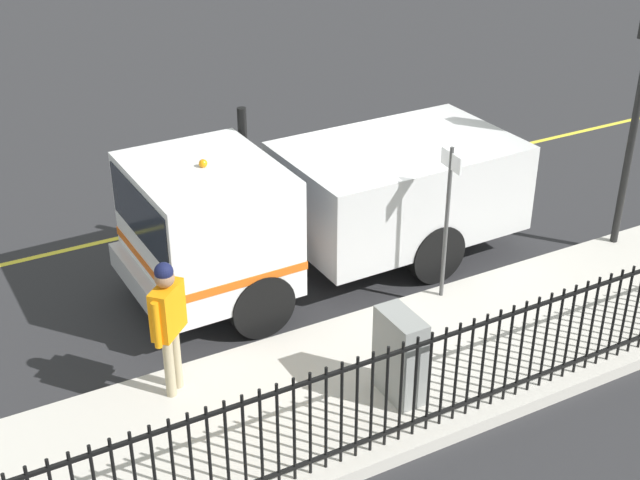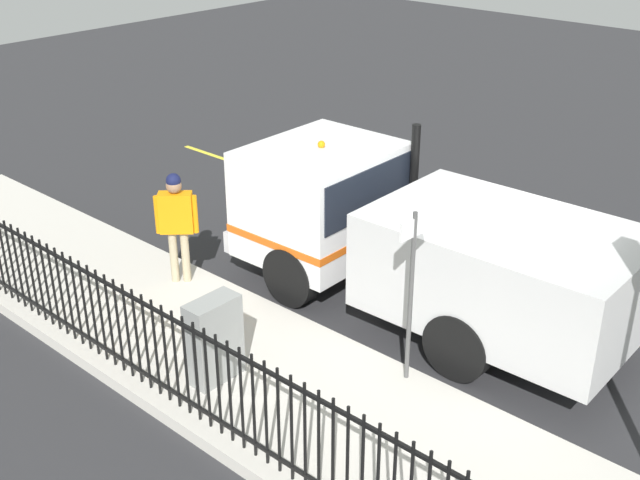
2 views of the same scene
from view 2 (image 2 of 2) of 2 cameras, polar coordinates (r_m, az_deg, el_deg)
The scene contains 9 objects.
ground_plane at distance 11.94m, azimuth 11.46°, elevation -6.87°, with size 48.42×48.42×0.00m, color #2B2B2D.
sidewalk_slab at distance 9.90m, azimuth 2.47°, elevation -13.35°, with size 2.81×22.01×0.18m, color beige.
lane_marking at distance 14.04m, azimuth 17.11°, elevation -2.33°, with size 0.12×19.81×0.01m, color yellow.
work_truck at distance 11.99m, azimuth 6.12°, elevation 0.59°, with size 2.48×6.33×2.58m.
worker_standing at distance 12.56m, azimuth -10.21°, elevation 1.65°, with size 0.53×0.54×1.83m.
iron_fence at distance 8.73m, azimuth -2.51°, elevation -13.01°, with size 0.04×18.74×1.36m.
utility_cabinet at distance 10.37m, azimuth -7.56°, elevation -7.07°, with size 0.72×0.35×1.15m, color gray.
traffic_cone at distance 12.80m, azimuth 20.44°, elevation -3.93°, with size 0.49×0.49×0.70m, color orange.
street_sign at distance 9.89m, azimuth 6.56°, elevation -2.71°, with size 0.50×0.07×2.36m.
Camera 2 is at (8.93, 4.82, 6.31)m, focal length 44.84 mm.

